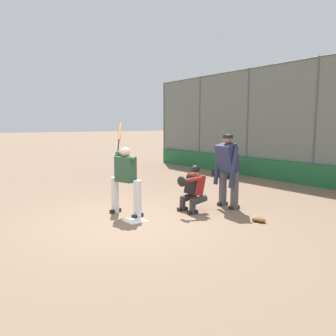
{
  "coord_description": "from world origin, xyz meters",
  "views": [
    {
      "loc": [
        -5.91,
        3.49,
        2.06
      ],
      "look_at": [
        0.16,
        -1.0,
        1.05
      ],
      "focal_mm": 35.0,
      "sensor_mm": 36.0,
      "label": 1
    }
  ],
  "objects_px": {
    "catcher_behind_plate": "(192,188)",
    "equipment_bag_dugout_side": "(224,174)",
    "batter_at_plate": "(125,178)",
    "spare_bat_near_backstop": "(194,182)",
    "fielding_glove_on_dirt": "(259,220)",
    "umpire_home": "(228,168)"
  },
  "relations": [
    {
      "from": "umpire_home",
      "to": "fielding_glove_on_dirt",
      "type": "bearing_deg",
      "value": 168.71
    },
    {
      "from": "batter_at_plate",
      "to": "equipment_bag_dugout_side",
      "type": "relative_size",
      "value": 1.62
    },
    {
      "from": "catcher_behind_plate",
      "to": "spare_bat_near_backstop",
      "type": "relative_size",
      "value": 1.34
    },
    {
      "from": "batter_at_plate",
      "to": "equipment_bag_dugout_side",
      "type": "xyz_separation_m",
      "value": [
        2.41,
        -5.71,
        -0.71
      ]
    },
    {
      "from": "batter_at_plate",
      "to": "catcher_behind_plate",
      "type": "relative_size",
      "value": 1.9
    },
    {
      "from": "catcher_behind_plate",
      "to": "equipment_bag_dugout_side",
      "type": "relative_size",
      "value": 0.85
    },
    {
      "from": "batter_at_plate",
      "to": "catcher_behind_plate",
      "type": "height_order",
      "value": "batter_at_plate"
    },
    {
      "from": "equipment_bag_dugout_side",
      "to": "catcher_behind_plate",
      "type": "bearing_deg",
      "value": 125.77
    },
    {
      "from": "catcher_behind_plate",
      "to": "equipment_bag_dugout_side",
      "type": "xyz_separation_m",
      "value": [
        3.1,
        -4.3,
        -0.44
      ]
    },
    {
      "from": "batter_at_plate",
      "to": "fielding_glove_on_dirt",
      "type": "distance_m",
      "value": 3.06
    },
    {
      "from": "fielding_glove_on_dirt",
      "to": "catcher_behind_plate",
      "type": "bearing_deg",
      "value": 21.31
    },
    {
      "from": "batter_at_plate",
      "to": "catcher_behind_plate",
      "type": "distance_m",
      "value": 1.59
    },
    {
      "from": "fielding_glove_on_dirt",
      "to": "spare_bat_near_backstop",
      "type": "bearing_deg",
      "value": -24.3
    },
    {
      "from": "spare_bat_near_backstop",
      "to": "equipment_bag_dugout_side",
      "type": "bearing_deg",
      "value": -62.56
    },
    {
      "from": "spare_bat_near_backstop",
      "to": "catcher_behind_plate",
      "type": "bearing_deg",
      "value": 158.16
    },
    {
      "from": "batter_at_plate",
      "to": "equipment_bag_dugout_side",
      "type": "height_order",
      "value": "batter_at_plate"
    },
    {
      "from": "fielding_glove_on_dirt",
      "to": "equipment_bag_dugout_side",
      "type": "distance_m",
      "value": 5.91
    },
    {
      "from": "catcher_behind_plate",
      "to": "umpire_home",
      "type": "relative_size",
      "value": 0.61
    },
    {
      "from": "umpire_home",
      "to": "catcher_behind_plate",
      "type": "bearing_deg",
      "value": 81.14
    },
    {
      "from": "catcher_behind_plate",
      "to": "spare_bat_near_backstop",
      "type": "xyz_separation_m",
      "value": [
        2.87,
        -2.55,
        -0.54
      ]
    },
    {
      "from": "umpire_home",
      "to": "spare_bat_near_backstop",
      "type": "xyz_separation_m",
      "value": [
        3.09,
        -1.61,
        -0.95
      ]
    },
    {
      "from": "batter_at_plate",
      "to": "umpire_home",
      "type": "bearing_deg",
      "value": -128.22
    }
  ]
}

